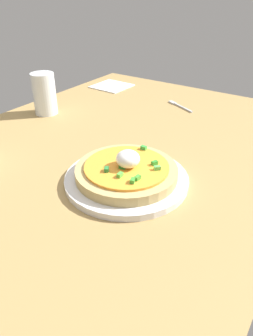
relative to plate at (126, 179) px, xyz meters
The scene contains 6 objects.
dining_table 13.34cm from the plate, 62.95° to the left, with size 125.97×84.55×2.21cm, color #9F7F4A.
plate is the anchor object (origin of this frame).
pizza 2.16cm from the plate, 101.09° to the right, with size 21.02×21.02×6.07cm.
cup_far 46.58cm from the plate, 66.63° to the left, with size 6.97×6.97×12.41cm.
fork 48.38cm from the plate, 13.20° to the left, with size 6.15×10.87×0.50cm.
napkin 67.30cm from the plate, 38.92° to the left, with size 13.00×13.00×0.40cm, color white.
Camera 1 is at (-51.98, -42.81, 39.07)cm, focal length 34.09 mm.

